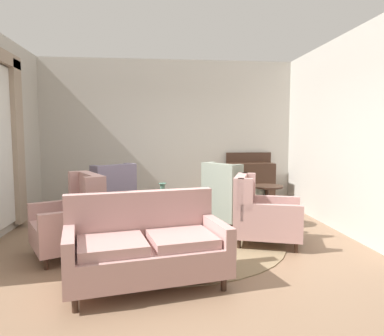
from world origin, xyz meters
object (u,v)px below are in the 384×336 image
armchair_foreground_right (73,221)px  side_table (267,202)px  porcelain_vase (163,195)px  armchair_back_corner (261,215)px  settee (146,247)px  sideboard (250,183)px  armchair_far_left (231,199)px  armchair_near_window (108,198)px  coffee_table (163,209)px

armchair_foreground_right → side_table: bearing=85.1°
porcelain_vase → armchair_back_corner: bearing=-21.6°
porcelain_vase → settee: size_ratio=0.18×
porcelain_vase → sideboard: (1.91, 1.92, -0.10)m
armchair_far_left → armchair_back_corner: armchair_far_left is taller
side_table → armchair_near_window: bearing=169.6°
porcelain_vase → armchair_near_window: 1.31m
settee → armchair_foreground_right: (-0.97, 1.02, 0.05)m
porcelain_vase → armchair_foreground_right: size_ratio=0.28×
armchair_near_window → side_table: armchair_near_window is taller
armchair_foreground_right → armchair_far_left: (2.37, 1.28, 0.00)m
armchair_near_window → sideboard: sideboard is taller
porcelain_vase → settee: (-0.21, -1.78, -0.24)m
armchair_near_window → settee: bearing=65.5°
armchair_near_window → sideboard: size_ratio=0.96×
armchair_near_window → armchair_far_left: (2.13, -0.39, 0.01)m
armchair_foreground_right → settee: bearing=17.1°
armchair_far_left → side_table: armchair_far_left is taller
armchair_far_left → settee: bearing=115.8°
armchair_foreground_right → armchair_near_window: (0.24, 1.66, -0.00)m
armchair_foreground_right → armchair_back_corner: 2.58m
sideboard → armchair_near_window: bearing=-160.1°
coffee_table → settee: (-0.22, -1.73, -0.03)m
settee → armchair_back_corner: size_ratio=1.58×
settee → side_table: 2.96m
armchair_far_left → coffee_table: bearing=83.0°
coffee_table → sideboard: size_ratio=0.83×
settee → armchair_near_window: 2.78m
settee → porcelain_vase: bearing=71.3°
armchair_near_window → armchair_back_corner: (2.33, -1.45, -0.03)m
porcelain_vase → armchair_back_corner: armchair_back_corner is taller
coffee_table → porcelain_vase: 0.22m
armchair_near_window → porcelain_vase: bearing=96.6°
settee → side_table: bearing=35.6°
porcelain_vase → armchair_far_left: (1.19, 0.51, -0.19)m
coffee_table → armchair_far_left: 1.31m
coffee_table → armchair_back_corner: armchair_back_corner is taller
coffee_table → side_table: bearing=14.5°
side_table → sideboard: size_ratio=0.59×
coffee_table → armchair_near_window: bearing=134.7°
coffee_table → armchair_back_corner: (1.39, -0.49, -0.01)m
coffee_table → armchair_foreground_right: armchair_foreground_right is taller
porcelain_vase → armchair_back_corner: 1.52m
settee → side_table: size_ratio=2.52×
coffee_table → porcelain_vase: bearing=100.6°
porcelain_vase → settee: settee is taller
coffee_table → armchair_near_window: (-0.95, 0.96, 0.01)m
settee → armchair_back_corner: 2.03m
coffee_table → sideboard: bearing=46.3°
armchair_far_left → sideboard: (0.72, 1.41, 0.09)m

